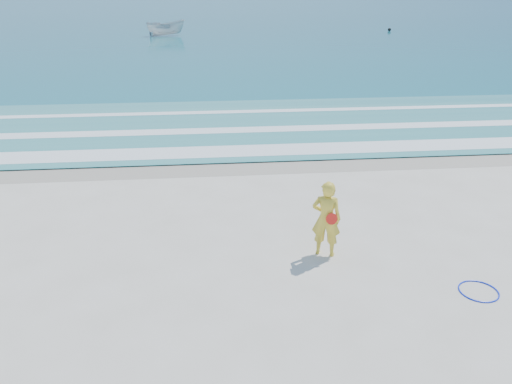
{
  "coord_description": "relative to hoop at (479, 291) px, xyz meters",
  "views": [
    {
      "loc": [
        -0.78,
        -7.84,
        6.05
      ],
      "look_at": [
        0.38,
        4.0,
        1.0
      ],
      "focal_mm": 35.0,
      "sensor_mm": 36.0,
      "label": 1
    }
  ],
  "objects": [
    {
      "name": "wet_sand",
      "position": [
        -4.76,
        8.48,
        -0.01
      ],
      "size": [
        400.0,
        2.4,
        0.0
      ],
      "primitive_type": "cube",
      "color": "#B2A893",
      "rests_on": "ground"
    },
    {
      "name": "boat",
      "position": [
        -10.11,
        53.84,
        0.91
      ],
      "size": [
        4.9,
        3.13,
        1.77
      ],
      "primitive_type": "imported",
      "rotation": [
        0.0,
        0.0,
        1.9
      ],
      "color": "silver",
      "rests_on": "ocean"
    },
    {
      "name": "buoy",
      "position": [
        18.15,
        56.92,
        0.23
      ],
      "size": [
        0.41,
        0.41,
        0.41
      ],
      "primitive_type": "sphere",
      "color": "black",
      "rests_on": "ocean"
    },
    {
      "name": "foam_far",
      "position": [
        -4.76,
        15.98,
        0.04
      ],
      "size": [
        400.0,
        0.6,
        0.01
      ],
      "primitive_type": "cube",
      "color": "white",
      "rests_on": "shallow"
    },
    {
      "name": "woman",
      "position": [
        -2.89,
        1.88,
        0.92
      ],
      "size": [
        0.8,
        0.66,
        1.88
      ],
      "color": "yellow",
      "rests_on": "ground"
    },
    {
      "name": "shallow",
      "position": [
        -4.76,
        13.48,
        0.03
      ],
      "size": [
        400.0,
        10.0,
        0.01
      ],
      "primitive_type": "cube",
      "color": "#59B7AD",
      "rests_on": "ocean"
    },
    {
      "name": "hoop",
      "position": [
        0.0,
        0.0,
        0.0
      ],
      "size": [
        0.83,
        0.83,
        0.03
      ],
      "primitive_type": "torus",
      "rotation": [
        0.0,
        0.0,
        0.01
      ],
      "color": "#0C2AE3",
      "rests_on": "ground"
    },
    {
      "name": "foam_near",
      "position": [
        -4.76,
        9.78,
        0.04
      ],
      "size": [
        400.0,
        1.4,
        0.01
      ],
      "primitive_type": "cube",
      "color": "white",
      "rests_on": "shallow"
    },
    {
      "name": "ground",
      "position": [
        -4.76,
        -0.52,
        -0.01
      ],
      "size": [
        400.0,
        400.0,
        0.0
      ],
      "primitive_type": "plane",
      "color": "silver",
      "rests_on": "ground"
    },
    {
      "name": "foam_mid",
      "position": [
        -4.76,
        12.68,
        0.04
      ],
      "size": [
        400.0,
        0.9,
        0.01
      ],
      "primitive_type": "cube",
      "color": "white",
      "rests_on": "shallow"
    },
    {
      "name": "ocean",
      "position": [
        -4.76,
        104.48,
        0.01
      ],
      "size": [
        400.0,
        190.0,
        0.04
      ],
      "primitive_type": "cube",
      "color": "#19727F",
      "rests_on": "ground"
    }
  ]
}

